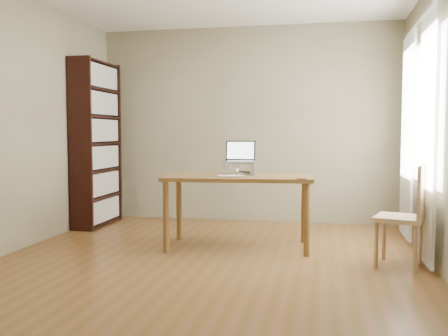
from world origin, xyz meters
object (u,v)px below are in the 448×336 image
(cat, at_px, (237,169))
(chair, at_px, (408,212))
(desk, at_px, (238,184))
(bookshelf, at_px, (97,144))
(laptop, at_px, (240,157))
(keyboard, at_px, (231,176))

(cat, distance_m, chair, 1.75)
(desk, bearing_deg, cat, 99.01)
(bookshelf, distance_m, desk, 2.23)
(laptop, bearing_deg, keyboard, -100.39)
(cat, xyz_separation_m, chair, (1.63, -0.55, -0.32))
(desk, distance_m, laptop, 0.31)
(desk, relative_size, chair, 1.71)
(desk, xyz_separation_m, keyboard, (-0.03, -0.22, 0.10))
(desk, distance_m, cat, 0.19)
(keyboard, distance_m, cat, 0.33)
(keyboard, xyz_separation_m, chair, (1.63, -0.22, -0.27))
(bookshelf, height_order, cat, bookshelf)
(bookshelf, relative_size, keyboard, 6.76)
(desk, height_order, laptop, laptop)
(cat, bearing_deg, desk, -87.56)
(desk, height_order, cat, cat)
(keyboard, bearing_deg, cat, 78.51)
(keyboard, relative_size, cat, 0.66)
(chair, bearing_deg, desk, -177.53)
(bookshelf, bearing_deg, laptop, -20.91)
(chair, bearing_deg, laptop, 178.06)
(laptop, relative_size, cat, 0.71)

